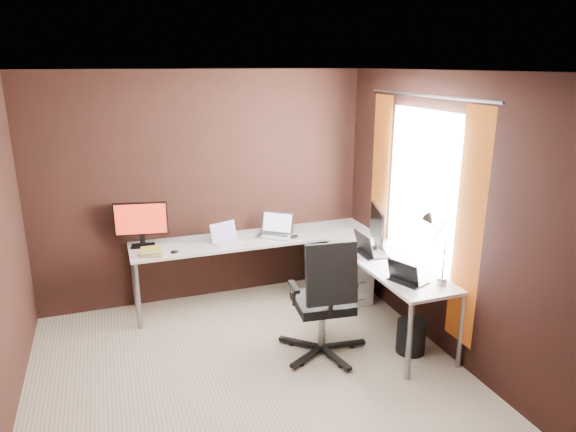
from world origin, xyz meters
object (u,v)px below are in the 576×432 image
(laptop_black_big, at_px, (369,250))
(wastebasket, at_px, (411,337))
(laptop_white, at_px, (226,238))
(desk_lamp, at_px, (434,240))
(laptop_black_small, at_px, (406,277))
(monitor_left, at_px, (141,222))
(drawer_pedestal, at_px, (347,274))
(office_chair, at_px, (323,321))
(laptop_silver, at_px, (276,231))
(book_stack, at_px, (151,252))
(monitor_right, at_px, (377,227))

(laptop_black_big, height_order, wastebasket, laptop_black_big)
(laptop_white, height_order, desk_lamp, desk_lamp)
(desk_lamp, relative_size, wastebasket, 2.05)
(laptop_black_small, relative_size, wastebasket, 1.20)
(monitor_left, xyz_separation_m, wastebasket, (2.20, -1.68, -0.84))
(laptop_black_big, bearing_deg, drawer_pedestal, -3.23)
(laptop_white, bearing_deg, desk_lamp, -67.84)
(laptop_black_small, bearing_deg, laptop_black_big, -23.36)
(desk_lamp, bearing_deg, monitor_left, 153.16)
(drawer_pedestal, distance_m, office_chair, 1.20)
(laptop_white, height_order, laptop_black_big, laptop_black_big)
(laptop_silver, distance_m, laptop_black_small, 1.72)
(laptop_silver, distance_m, wastebasket, 1.85)
(laptop_white, bearing_deg, wastebasket, -67.20)
(laptop_white, distance_m, laptop_black_small, 1.98)
(laptop_silver, relative_size, laptop_black_small, 1.24)
(wastebasket, bearing_deg, book_stack, 147.03)
(laptop_black_small, height_order, office_chair, office_chair)
(drawer_pedestal, bearing_deg, monitor_right, -79.46)
(laptop_white, xyz_separation_m, laptop_silver, (0.57, 0.04, 0.01))
(laptop_silver, bearing_deg, monitor_left, -147.27)
(monitor_right, bearing_deg, laptop_silver, 63.15)
(office_chair, bearing_deg, wastebasket, -10.62)
(monitor_right, xyz_separation_m, book_stack, (-2.15, 0.64, -0.22))
(desk_lamp, xyz_separation_m, office_chair, (-0.85, 0.35, -0.79))
(monitor_left, distance_m, laptop_silver, 1.43)
(book_stack, xyz_separation_m, office_chair, (1.36, -1.15, -0.43))
(monitor_left, bearing_deg, laptop_black_big, -15.91)
(laptop_white, distance_m, book_stack, 0.79)
(laptop_white, xyz_separation_m, laptop_black_big, (1.25, -0.84, 0.00))
(laptop_black_big, xyz_separation_m, book_stack, (-2.03, 0.72, -0.02))
(drawer_pedestal, bearing_deg, laptop_silver, 154.58)
(monitor_right, relative_size, desk_lamp, 0.85)
(book_stack, bearing_deg, monitor_left, 101.27)
(laptop_silver, bearing_deg, monitor_right, -6.61)
(monitor_left, xyz_separation_m, laptop_white, (0.84, -0.18, -0.22))
(monitor_left, relative_size, wastebasket, 1.76)
(monitor_right, relative_size, office_chair, 0.47)
(laptop_black_big, bearing_deg, wastebasket, -170.33)
(monitor_left, height_order, monitor_right, monitor_left)
(monitor_left, bearing_deg, monitor_right, -13.05)
(laptop_white, height_order, laptop_black_small, laptop_black_small)
(laptop_white, bearing_deg, monitor_right, -48.29)
(wastebasket, bearing_deg, laptop_black_big, 99.03)
(drawer_pedestal, distance_m, wastebasket, 1.21)
(laptop_black_small, bearing_deg, office_chair, 44.94)
(office_chair, distance_m, wastebasket, 0.83)
(laptop_white, bearing_deg, laptop_silver, -15.27)
(laptop_white, bearing_deg, drawer_pedestal, -32.43)
(laptop_black_small, height_order, desk_lamp, desk_lamp)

